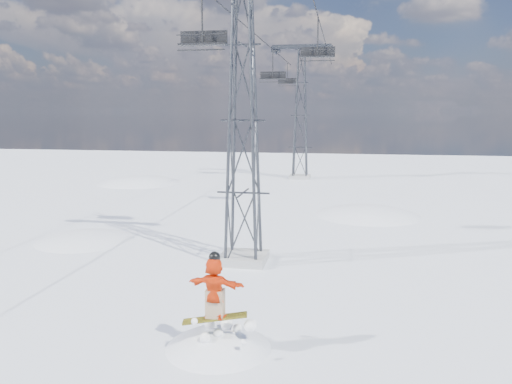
% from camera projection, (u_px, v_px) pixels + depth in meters
% --- Properties ---
extents(ground, '(120.00, 120.00, 0.00)m').
position_uv_depth(ground, '(145.00, 358.00, 11.91)').
color(ground, white).
rests_on(ground, ground).
extents(snow_terrain, '(39.00, 37.00, 22.00)m').
position_uv_depth(snow_terrain, '(204.00, 334.00, 34.91)').
color(snow_terrain, white).
rests_on(snow_terrain, ground).
extents(lift_tower_near, '(5.20, 1.80, 11.43)m').
position_uv_depth(lift_tower_near, '(243.00, 121.00, 18.68)').
color(lift_tower_near, '#999999').
rests_on(lift_tower_near, ground).
extents(lift_tower_far, '(5.20, 1.80, 11.43)m').
position_uv_depth(lift_tower_far, '(301.00, 116.00, 42.98)').
color(lift_tower_far, '#999999').
rests_on(lift_tower_far, ground).
extents(haul_cables, '(4.46, 51.00, 0.06)m').
position_uv_depth(haul_cables, '(282.00, 24.00, 29.00)').
color(haul_cables, black).
rests_on(haul_cables, ground).
extents(lift_chair_near, '(2.04, 0.59, 2.53)m').
position_uv_depth(lift_chair_near, '(203.00, 39.00, 20.90)').
color(lift_chair_near, black).
rests_on(lift_chair_near, ground).
extents(lift_chair_mid, '(1.89, 0.54, 2.34)m').
position_uv_depth(lift_chair_mid, '(318.00, 53.00, 27.11)').
color(lift_chair_mid, black).
rests_on(lift_chair_mid, ground).
extents(lift_chair_far, '(2.14, 0.62, 2.66)m').
position_uv_depth(lift_chair_far, '(273.00, 76.00, 41.20)').
color(lift_chair_far, black).
rests_on(lift_chair_far, ground).
extents(lift_chair_extra, '(1.95, 0.56, 2.42)m').
position_uv_depth(lift_chair_extra, '(287.00, 81.00, 51.63)').
color(lift_chair_extra, black).
rests_on(lift_chair_extra, ground).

